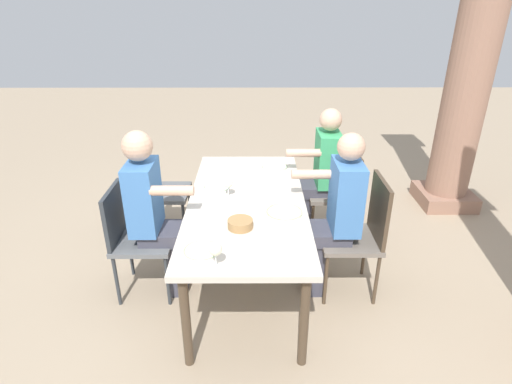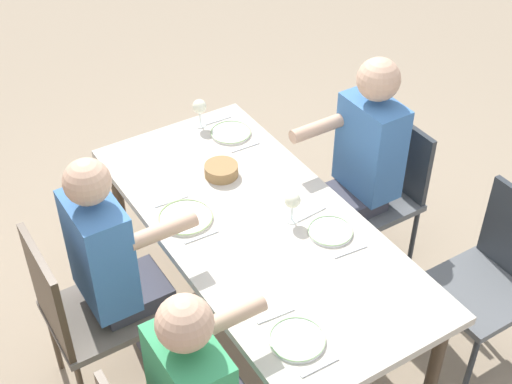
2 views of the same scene
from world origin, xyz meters
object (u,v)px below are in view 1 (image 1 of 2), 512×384
Objects in this scene: chair_west_north at (340,188)px; bread_basket at (240,224)px; wine_glass_3 at (215,250)px; wine_glass_1 at (228,183)px; plate_2 at (284,212)px; plate_3 at (202,251)px; stone_column_near at (470,75)px; dining_table at (247,208)px; plate_0 at (275,167)px; diner_woman_green at (336,212)px; plate_1 at (217,187)px; diner_man_white at (320,172)px; diner_guest_third at (154,211)px; chair_mid_north at (361,230)px; chair_mid_south at (133,234)px; chair_west_south at (156,186)px.

chair_west_north is 5.10× the size of bread_basket.
wine_glass_1 is at bearing 178.89° from wine_glass_3.
chair_west_north is 1.10m from plate_2.
wine_glass_1 is 0.71× the size of plate_3.
stone_column_near reaches higher than wine_glass_1.
plate_2 is (0.21, 0.27, 0.08)m from dining_table.
plate_0 is at bearing 147.50° from wine_glass_1.
plate_1 is at bearing -110.63° from diner_woman_green.
plate_2 is 1.16× the size of plate_3.
diner_man_white is 1.57m from diner_guest_third.
diner_man_white is at bearing 156.96° from plate_2.
diner_guest_third is 5.96× the size of plate_3.
bread_basket is (0.30, -0.70, 0.07)m from diner_woman_green.
chair_mid_north is 3.70× the size of plate_2.
diner_guest_third is 0.96m from plate_2.
diner_man_white is (-0.70, 0.66, 0.01)m from dining_table.
chair_west_north is 0.86m from diner_woman_green.
chair_west_north is 1.45m from bread_basket.
bread_basket is (1.11, -0.69, 0.09)m from diner_man_white.
chair_mid_south is 3.54m from stone_column_near.
wine_glass_3 is 0.95× the size of bread_basket.
chair_mid_south is at bearing 0.22° from chair_west_south.
plate_0 is 0.72m from wine_glass_1.
chair_west_north is 0.66m from plate_0.
chair_west_south is 1.74m from wine_glass_3.
chair_west_north is 1.76m from diner_guest_third.
chair_west_south is 1.73m from diner_woman_green.
dining_table is 9.15× the size of plate_1.
dining_table is at bearing -19.88° from plate_0.
wine_glass_3 reaches higher than chair_mid_south.
bread_basket is at bearing -14.46° from plate_0.
stone_column_near is (-1.40, 2.20, 0.76)m from dining_table.
plate_3 is at bearing 45.68° from chair_mid_south.
chair_west_south is 4.49× the size of plate_1.
stone_column_near is (-0.70, 1.35, 0.91)m from chair_west_north.
diner_man_white is 1.04m from wine_glass_1.
wine_glass_3 is at bearing 31.92° from plate_3.
wine_glass_3 is (0.16, 0.10, 0.11)m from plate_3.
plate_2 reaches higher than dining_table.
plate_2 is (0.43, 0.52, -0.00)m from plate_1.
chair_mid_north is at bearing 90.11° from diner_guest_third.
diner_woman_green is at bearing 80.46° from dining_table.
chair_mid_south is 5.19× the size of bread_basket.
plate_3 is (1.40, -1.12, 0.23)m from chair_west_north.
chair_west_south is 1.91m from chair_mid_north.
chair_mid_north reaches higher than chair_mid_south.
diner_woman_green is 0.76m from bread_basket.
plate_3 is (0.49, -0.53, 0.00)m from plate_2.
dining_table is 11.19× the size of bread_basket.
diner_guest_third is 6.33× the size of plate_1.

